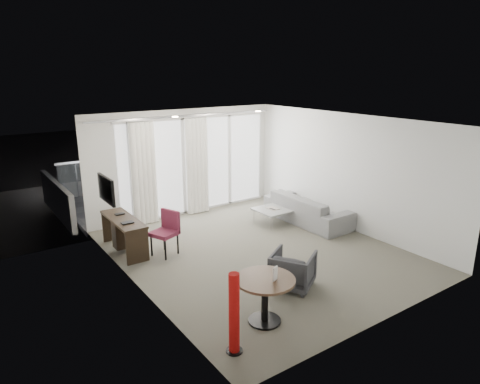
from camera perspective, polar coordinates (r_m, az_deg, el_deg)
floor at (r=8.64m, az=2.29°, el=-7.94°), size 5.00×6.00×0.00m
ceiling at (r=7.95m, az=2.50°, el=9.46°), size 5.00×6.00×0.00m
wall_left at (r=7.04m, az=-14.08°, el=-2.74°), size 0.00×6.00×2.60m
wall_right at (r=9.87m, az=14.06°, el=2.61°), size 0.00×6.00×2.60m
wall_front at (r=6.21m, az=19.42°, el=-5.76°), size 5.00×0.00×2.60m
window_panel at (r=10.82m, az=-5.92°, el=3.62°), size 4.00×0.02×2.38m
window_frame at (r=10.81m, az=-5.88°, el=3.61°), size 4.10×0.06×2.44m
curtain_left at (r=10.07m, az=-12.69°, el=2.38°), size 0.60×0.20×2.38m
curtain_right at (r=10.66m, az=-5.73°, el=3.43°), size 0.60×0.20×2.38m
curtain_track at (r=10.34m, az=-7.15°, el=10.03°), size 4.80×0.04×0.04m
downlight_a at (r=8.84m, az=-8.65°, el=9.89°), size 0.12×0.12×0.02m
downlight_b at (r=9.94m, az=2.44°, el=10.71°), size 0.12×0.12×0.02m
desk at (r=8.85m, az=-15.18°, el=-5.53°), size 0.46×1.46×0.68m
tv at (r=8.36m, az=-17.41°, el=0.32°), size 0.05×0.80×0.50m
desk_chair at (r=8.46m, az=-10.08°, el=-5.50°), size 0.61×0.60×0.88m
round_table at (r=6.29m, az=3.33°, el=-14.22°), size 1.03×1.03×0.68m
menu_card at (r=6.08m, az=4.69°, el=-11.32°), size 0.11×0.06×0.20m
red_lamp at (r=5.58m, az=-0.78°, el=-15.91°), size 0.29×0.29×1.11m
tub_armchair at (r=7.26m, az=7.04°, el=-10.24°), size 0.93×0.92×0.62m
coffee_table at (r=10.13m, az=4.41°, el=-3.23°), size 0.79×0.79×0.35m
remote at (r=10.03m, az=4.34°, el=-2.32°), size 0.08×0.16×0.02m
magazine at (r=10.11m, az=4.40°, el=-2.17°), size 0.21×0.26×0.01m
sofa at (r=10.28m, az=8.97°, el=-2.18°), size 0.88×2.26×0.66m
terrace_slab at (r=12.44m, az=-9.15°, el=-0.85°), size 5.60×3.00×0.12m
rattan_chair_a at (r=11.99m, az=-5.34°, el=1.00°), size 0.58×0.58×0.83m
rattan_chair_b at (r=12.76m, az=-1.48°, el=1.88°), size 0.63×0.63×0.78m
rattan_table at (r=12.31m, az=-4.98°, el=0.48°), size 0.57×0.57×0.45m
balustrade at (r=13.59m, az=-11.93°, el=2.88°), size 5.50×0.06×1.05m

